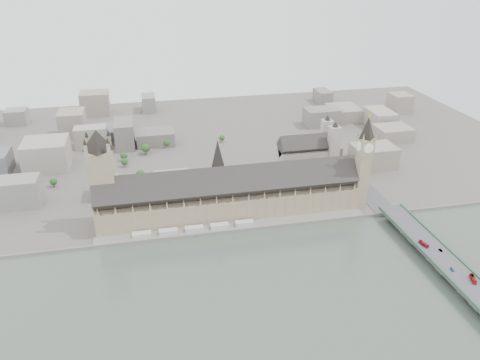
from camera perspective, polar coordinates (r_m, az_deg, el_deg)
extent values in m
plane|color=#595651|center=(470.83, -0.83, -5.38)|extent=(900.00, 900.00, 0.00)
plane|color=#424E43|center=(344.70, 4.84, -19.52)|extent=(600.00, 600.00, 0.00)
cube|color=gray|center=(457.54, -0.47, -6.18)|extent=(600.00, 1.50, 3.00)
cube|color=gray|center=(464.04, -0.65, -5.75)|extent=(270.00, 15.00, 2.00)
cube|color=silver|center=(456.71, -11.88, -6.51)|extent=(18.00, 7.00, 4.00)
cube|color=silver|center=(456.66, -8.73, -6.22)|extent=(18.00, 7.00, 4.00)
cube|color=silver|center=(457.97, -5.60, -5.92)|extent=(18.00, 7.00, 4.00)
cube|color=silver|center=(460.64, -2.50, -5.60)|extent=(18.00, 7.00, 4.00)
cube|color=silver|center=(464.64, 0.55, -5.27)|extent=(18.00, 7.00, 4.00)
cube|color=tan|center=(481.52, -1.30, -2.90)|extent=(265.00, 40.00, 25.00)
cube|color=#2B2926|center=(471.00, -1.33, -0.49)|extent=(265.00, 40.73, 40.73)
cube|color=tan|center=(503.93, 14.54, -0.03)|extent=(12.00, 12.00, 62.00)
cube|color=tan|center=(488.58, 15.05, 4.08)|extent=(14.00, 14.00, 16.00)
cylinder|color=white|center=(491.79, 15.80, 4.13)|extent=(0.60, 10.00, 10.00)
cylinder|color=white|center=(485.46, 14.29, 4.02)|extent=(0.60, 10.00, 10.00)
cylinder|color=white|center=(494.53, 14.69, 4.39)|extent=(10.00, 0.60, 10.00)
cylinder|color=white|center=(482.67, 15.42, 3.76)|extent=(10.00, 0.60, 10.00)
cone|color=black|center=(482.07, 15.31, 6.17)|extent=(17.00, 17.00, 22.00)
cylinder|color=yellow|center=(477.70, 15.51, 7.74)|extent=(1.00, 1.00, 6.00)
sphere|color=yellow|center=(476.67, 15.56, 8.14)|extent=(2.00, 2.00, 2.00)
cone|color=tan|center=(492.69, 15.57, 5.69)|extent=(2.40, 2.40, 8.00)
cone|color=tan|center=(486.99, 14.19, 5.62)|extent=(2.40, 2.40, 8.00)
cone|color=tan|center=(481.96, 16.24, 5.15)|extent=(2.40, 2.40, 8.00)
cone|color=tan|center=(476.14, 14.85, 5.07)|extent=(2.40, 2.40, 8.00)
cube|color=tan|center=(470.11, -16.25, -1.00)|extent=(23.00, 23.00, 80.00)
cone|color=black|center=(450.46, -17.04, 4.68)|extent=(30.00, 30.00, 20.00)
cylinder|color=tan|center=(471.31, -2.67, 0.58)|extent=(12.00, 12.00, 20.00)
cone|color=black|center=(461.50, -2.73, 3.27)|extent=(13.00, 13.00, 28.00)
cube|color=#474749|center=(457.06, 22.03, -7.85)|extent=(25.00, 325.00, 10.25)
cube|color=#9C958C|center=(569.77, 7.69, 2.17)|extent=(60.00, 28.00, 34.00)
cube|color=#2B2926|center=(561.30, 7.83, 4.22)|extent=(60.00, 28.28, 28.28)
cube|color=#9C958C|center=(585.26, 10.37, 4.22)|extent=(12.00, 12.00, 64.00)
cube|color=#9C958C|center=(564.84, 11.25, 3.33)|extent=(12.00, 12.00, 64.00)
imported|color=#B9152F|center=(450.62, 21.49, -7.26)|extent=(4.52, 11.00, 2.98)
imported|color=#B51716|center=(422.61, 26.53, -10.72)|extent=(6.55, 11.64, 3.18)
imported|color=#1A47AE|center=(427.86, 24.46, -9.89)|extent=(2.87, 5.02, 1.61)
imported|color=gray|center=(448.97, 23.26, -7.86)|extent=(1.96, 4.28, 1.36)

